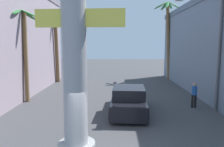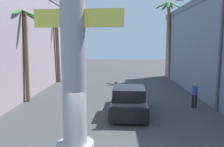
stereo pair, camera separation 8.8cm
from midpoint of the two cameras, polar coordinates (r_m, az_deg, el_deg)
ground_plane at (r=15.99m, az=0.58°, el=-6.85°), size 87.98×87.98×0.00m
neon_sign_pole at (r=7.11m, az=-9.76°, el=10.40°), size 3.21×1.27×9.66m
street_lamp at (r=14.08m, az=24.88°, el=7.64°), size 2.81×0.28×6.79m
traffic_light_mast at (r=11.90m, az=-23.34°, el=9.59°), size 5.34×0.32×6.47m
car_lead at (r=13.03m, az=4.61°, el=-7.04°), size 2.26×5.05×1.56m
palm_tree_mid_left at (r=16.40m, az=-21.80°, el=8.00°), size 2.86×2.90×6.40m
palm_tree_far_left at (r=23.61m, az=-13.84°, el=8.93°), size 2.84×2.87×7.67m
palm_tree_far_right at (r=26.22m, az=14.78°, el=10.75°), size 3.19×3.19×8.79m
pedestrian_mid_right at (r=14.77m, az=20.97°, el=-4.85°), size 0.39×0.39×1.60m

